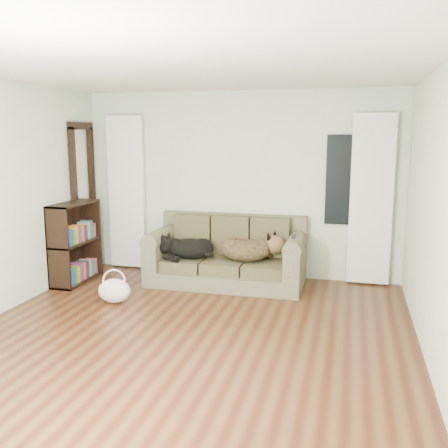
% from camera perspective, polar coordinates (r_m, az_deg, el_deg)
% --- Properties ---
extents(floor, '(5.00, 5.00, 0.00)m').
position_cam_1_polar(floor, '(5.05, -4.74, -13.20)').
color(floor, '#3B1A0D').
rests_on(floor, ground).
extents(ceiling, '(5.00, 5.00, 0.00)m').
position_cam_1_polar(ceiling, '(4.67, -5.23, 17.51)').
color(ceiling, white).
rests_on(ceiling, ground).
extents(wall_back, '(4.50, 0.04, 2.60)m').
position_cam_1_polar(wall_back, '(7.08, 1.76, 4.51)').
color(wall_back, silver).
rests_on(wall_back, ground).
extents(wall_right, '(0.04, 5.00, 2.60)m').
position_cam_1_polar(wall_right, '(4.48, 23.30, 0.35)').
color(wall_right, silver).
rests_on(wall_right, ground).
extents(curtain_left, '(0.55, 0.08, 2.25)m').
position_cam_1_polar(curtain_left, '(7.57, -11.06, 3.56)').
color(curtain_left, white).
rests_on(curtain_left, ground).
extents(curtain_right, '(0.55, 0.08, 2.25)m').
position_cam_1_polar(curtain_right, '(6.85, 16.47, 2.64)').
color(curtain_right, white).
rests_on(curtain_right, ground).
extents(window_pane, '(0.50, 0.03, 1.20)m').
position_cam_1_polar(window_pane, '(6.87, 13.64, 4.89)').
color(window_pane, black).
rests_on(window_pane, wall_back).
extents(door_casing, '(0.07, 0.60, 2.10)m').
position_cam_1_polar(door_casing, '(7.49, -15.71, 2.53)').
color(door_casing, black).
rests_on(door_casing, ground).
extents(sofa, '(2.07, 0.89, 0.85)m').
position_cam_1_polar(sofa, '(6.73, 0.25, -3.13)').
color(sofa, brown).
rests_on(sofa, floor).
extents(dog_black_lab, '(0.66, 0.46, 0.27)m').
position_cam_1_polar(dog_black_lab, '(6.77, -4.20, -2.82)').
color(dog_black_lab, black).
rests_on(dog_black_lab, sofa).
extents(dog_shepherd, '(0.77, 0.59, 0.32)m').
position_cam_1_polar(dog_shepherd, '(6.64, 2.77, -2.97)').
color(dog_shepherd, black).
rests_on(dog_shepherd, sofa).
extents(tv_remote, '(0.06, 0.18, 0.02)m').
position_cam_1_polar(tv_remote, '(6.35, 7.98, -1.44)').
color(tv_remote, black).
rests_on(tv_remote, sofa).
extents(tote_bag, '(0.42, 0.34, 0.29)m').
position_cam_1_polar(tote_bag, '(6.20, -12.43, -7.33)').
color(tote_bag, silver).
rests_on(tote_bag, floor).
extents(bookshelf, '(0.43, 0.91, 1.10)m').
position_cam_1_polar(bookshelf, '(7.13, -16.64, -2.39)').
color(bookshelf, black).
rests_on(bookshelf, floor).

